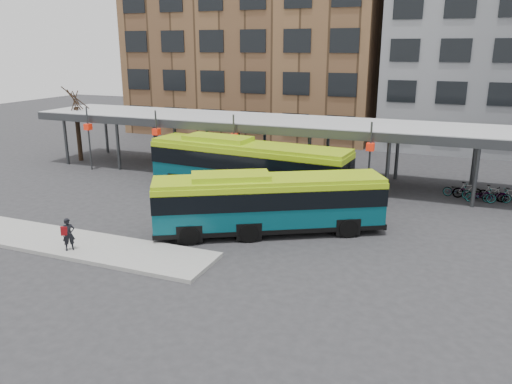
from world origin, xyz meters
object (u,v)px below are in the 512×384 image
(bus_rear, at_px, (247,165))
(pedestrian, at_px, (68,234))
(tree, at_px, (78,131))
(bus_front, at_px, (268,202))

(bus_rear, height_order, pedestrian, bus_rear)
(tree, bearing_deg, bus_rear, -13.26)
(pedestrian, bearing_deg, bus_front, -10.94)
(tree, height_order, bus_rear, tree)
(tree, relative_size, bus_rear, 0.42)
(bus_rear, bearing_deg, tree, 171.67)
(bus_rear, relative_size, pedestrian, 8.76)
(bus_front, bearing_deg, tree, 124.74)
(bus_front, bearing_deg, bus_rear, 92.12)
(tree, distance_m, pedestrian, 20.45)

